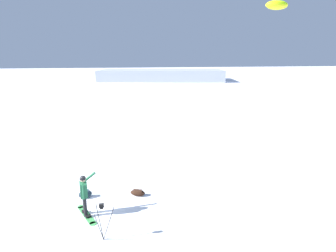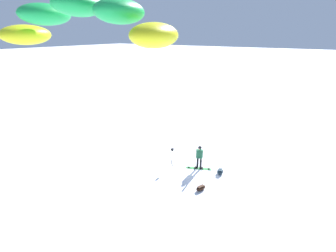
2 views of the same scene
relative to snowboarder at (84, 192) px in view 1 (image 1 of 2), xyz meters
name	(u,v)px [view 1 (image 1 of 2)]	position (x,y,z in m)	size (l,w,h in m)	color
ground_plane	(73,224)	(0.51, -0.40, -1.02)	(300.00, 300.00, 0.00)	white
snowboarder	(84,192)	(0.00, 0.00, 0.00)	(0.55, 0.64, 1.69)	black
snowboard	(87,214)	(0.00, 0.03, -0.99)	(1.60, 0.85, 0.10)	#3F994C
gear_bag_large	(138,193)	(-1.18, 2.14, -0.87)	(0.51, 0.73, 0.28)	black
camera_tripod	(102,214)	(1.67, 0.73, -0.06)	(0.71, 0.64, 1.35)	#262628
gear_bag_small	(85,194)	(-1.46, -0.14, -0.84)	(0.52, 0.65, 0.34)	#192833
distant_ridge	(162,75)	(-62.04, 13.62, 0.35)	(19.79, 33.16, 2.74)	#A3ABC5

